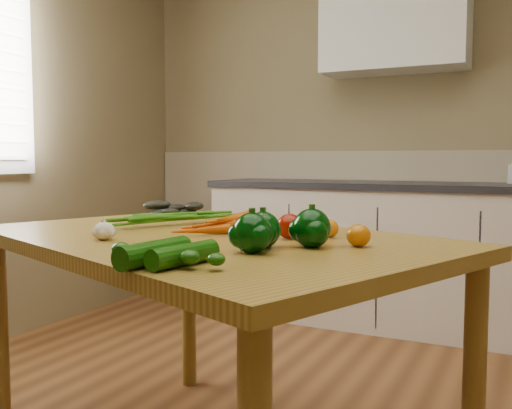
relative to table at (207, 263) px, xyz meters
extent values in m
cube|color=#867650|center=(0.18, 2.35, 0.58)|extent=(4.00, 0.02, 2.60)
cube|color=tan|center=(0.18, 2.33, -0.17)|extent=(3.98, 0.03, 1.10)
cube|color=beige|center=(0.38, 2.03, -0.29)|extent=(2.80, 0.60, 0.86)
cube|color=#2B2B30|center=(0.38, 2.03, 0.16)|extent=(2.84, 0.64, 0.04)
cube|color=silver|center=(0.08, 2.16, 1.23)|extent=(0.90, 0.35, 0.70)
cube|color=#A57F30|center=(0.00, 0.00, 0.07)|extent=(1.75, 1.44, 0.04)
cylinder|color=olive|center=(-0.49, 0.64, -0.33)|extent=(0.06, 0.06, 0.76)
cylinder|color=olive|center=(0.79, 0.14, -0.33)|extent=(0.06, 0.06, 0.76)
ellipsoid|color=white|center=(-0.21, -0.24, 0.12)|extent=(0.06, 0.06, 0.05)
sphere|color=black|center=(0.27, -0.15, 0.14)|extent=(0.10, 0.10, 0.10)
sphere|color=black|center=(0.39, -0.09, 0.14)|extent=(0.10, 0.10, 0.10)
sphere|color=black|center=(0.29, -0.24, 0.14)|extent=(0.10, 0.10, 0.10)
ellipsoid|color=#820E02|center=(0.27, 0.03, 0.13)|extent=(0.08, 0.08, 0.08)
ellipsoid|color=#CB6405|center=(0.37, 0.11, 0.12)|extent=(0.06, 0.06, 0.06)
ellipsoid|color=#CB6405|center=(0.50, -0.03, 0.12)|extent=(0.07, 0.07, 0.06)
cylinder|color=#0F4107|center=(0.23, -0.47, 0.11)|extent=(0.08, 0.20, 0.05)
cylinder|color=#0F4107|center=(0.16, -0.49, 0.12)|extent=(0.08, 0.21, 0.06)
camera|label=1|loc=(0.94, -1.53, 0.33)|focal=40.00mm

